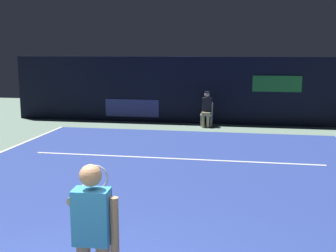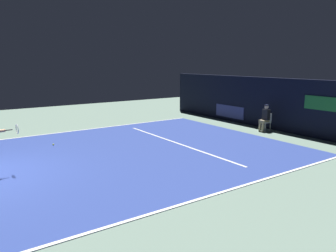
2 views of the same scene
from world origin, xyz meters
TOP-DOWN VIEW (x-y plane):
  - ground_plane at (0.00, 5.04)m, footprint 29.81×29.81m
  - court_surface at (0.00, 5.04)m, footprint 9.86×12.07m
  - line_service at (0.00, 7.15)m, footprint 7.69×0.10m
  - back_wall at (-0.00, 12.96)m, footprint 14.99×0.33m
  - tennis_player at (0.32, 0.28)m, footprint 0.65×0.93m
  - line_judge_on_chair at (0.43, 12.18)m, footprint 0.46×0.54m

SIDE VIEW (x-z plane):
  - ground_plane at x=0.00m, z-range 0.00..0.00m
  - court_surface at x=0.00m, z-range 0.00..0.01m
  - line_service at x=0.00m, z-range 0.01..0.02m
  - line_judge_on_chair at x=0.43m, z-range 0.03..1.35m
  - tennis_player at x=0.32m, z-range 0.12..1.85m
  - back_wall at x=0.00m, z-range 0.00..2.60m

